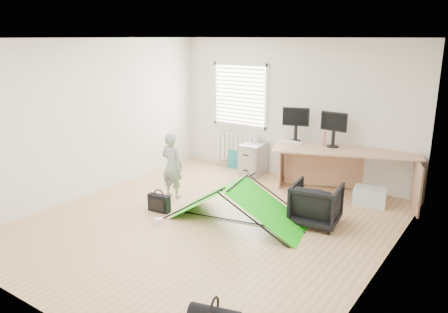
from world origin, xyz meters
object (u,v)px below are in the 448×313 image
Objects in this scene: thermos at (324,138)px; laptop_bag at (159,203)px; filing_cabinet at (253,159)px; monitor_right at (333,134)px; office_chair at (316,204)px; person at (172,166)px; storage_crate at (370,196)px; desk at (343,173)px; kite at (238,202)px; monitor_left at (296,129)px.

laptop_bag is (-1.72, -2.49, -0.82)m from thermos.
monitor_right is (1.66, -0.05, 0.74)m from filing_cabinet.
office_chair is at bearing -70.40° from thermos.
office_chair is 2.55m from person.
laptop_bag is (-1.90, -2.47, -0.92)m from monitor_right.
office_chair is at bearing -108.92° from storage_crate.
desk reaches higher than laptop_bag.
kite is (-0.99, -0.61, 0.00)m from office_chair.
person is (-2.15, -1.85, -0.49)m from monitor_right.
desk is 3.78× the size of filing_cabinet.
monitor_left is at bearing -178.71° from thermos.
monitor_right is 1.27× the size of laptop_bag.
filing_cabinet is 2.47m from storage_crate.
monitor_right is 0.69× the size of office_chair.
monitor_right reaches higher than laptop_bag.
person is at bearing 158.59° from kite.
monitor_right is at bearing -142.59° from person.
thermos is (1.48, -0.03, 0.64)m from filing_cabinet.
laptop_bag is (-1.17, -2.47, -0.93)m from monitor_left.
office_chair is at bearing 19.31° from kite.
monitor_left is 0.56m from thermos.
monitor_right reaches higher than kite.
thermos is at bearing 149.20° from desk.
laptop_bag is (-2.68, -2.23, -0.00)m from storage_crate.
thermos reaches higher than laptop_bag.
storage_crate is (1.42, 1.86, -0.18)m from kite.
desk is 3.50× the size of office_chair.
person reaches higher than office_chair.
monitor_left is at bearing 170.89° from storage_crate.
monitor_left is 2.89m from laptop_bag.
desk is 0.70m from thermos.
filing_cabinet is at bearing 103.37° from kite.
office_chair is 2.46m from laptop_bag.
filing_cabinet is 1.32× the size of monitor_left.
person is (-1.42, -1.85, -0.49)m from monitor_left.
monitor_right is (-0.25, 0.06, 0.65)m from desk.
laptop_bag is (-1.26, -0.37, -0.18)m from kite.
person is (-2.40, -1.79, 0.16)m from desk.
monitor_left reaches higher than monitor_right.
laptop_bag is (-0.24, -2.52, -0.18)m from filing_cabinet.
monitor_left is 1.02× the size of monitor_right.
thermos reaches higher than storage_crate.
monitor_right is at bearing 44.74° from laptop_bag.
storage_crate is at bearing 40.49° from kite.
office_chair reaches higher than storage_crate.
thermos is at bearing -17.29° from monitor_left.
monitor_right reaches higher than desk.
monitor_left reaches higher than kite.
person is at bearing -151.27° from storage_crate.
filing_cabinet is 2.38m from kite.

